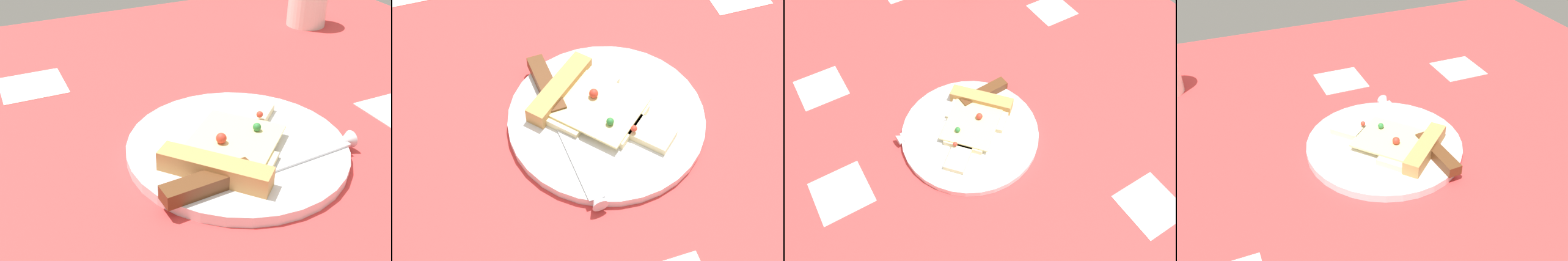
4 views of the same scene
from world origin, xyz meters
The scene contains 4 objects.
ground_plane centered at (-0.02, 0.00, -1.50)cm, with size 119.43×119.43×3.00cm.
plate centered at (3.81, -3.37, 0.63)cm, with size 25.24×25.24×1.26cm, color silver.
pizza_slice centered at (2.07, -1.39, 2.04)cm, with size 17.32×18.24×2.49cm.
knife centered at (-2.01, -1.28, 1.86)cm, with size 3.51×24.08×2.45cm.
Camera 2 is at (-12.26, -45.13, 57.07)cm, focal length 51.45 mm.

